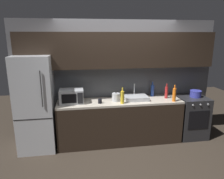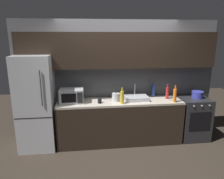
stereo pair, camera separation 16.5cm
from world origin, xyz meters
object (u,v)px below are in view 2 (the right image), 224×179
(wine_bottle_orange, at_px, (175,95))
(wine_bottle_red, at_px, (167,93))
(wine_bottle_blue, at_px, (153,91))
(mug_dark, at_px, (100,101))
(refrigerator, at_px, (36,103))
(kettle, at_px, (116,97))
(cooking_pot, at_px, (197,95))
(microwave, at_px, (72,96))
(oven_range, at_px, (193,118))
(wine_bottle_yellow, at_px, (122,97))

(wine_bottle_orange, bearing_deg, wine_bottle_red, 104.57)
(wine_bottle_blue, relative_size, mug_dark, 3.55)
(refrigerator, relative_size, kettle, 9.28)
(mug_dark, height_order, cooking_pot, cooking_pot)
(microwave, bearing_deg, oven_range, -0.44)
(wine_bottle_red, distance_m, cooking_pot, 0.66)
(oven_range, height_order, wine_bottle_yellow, wine_bottle_yellow)
(kettle, distance_m, wine_bottle_yellow, 0.20)
(wine_bottle_yellow, bearing_deg, cooking_pot, 6.47)
(wine_bottle_red, relative_size, cooking_pot, 1.30)
(refrigerator, bearing_deg, oven_range, -0.02)
(microwave, height_order, wine_bottle_orange, wine_bottle_orange)
(refrigerator, relative_size, microwave, 4.00)
(wine_bottle_blue, xyz_separation_m, cooking_pot, (0.89, -0.22, -0.06))
(oven_range, height_order, cooking_pot, cooking_pot)
(kettle, xyz_separation_m, wine_bottle_red, (1.08, 0.04, 0.05))
(wine_bottle_yellow, xyz_separation_m, cooking_pot, (1.64, 0.19, -0.06))
(refrigerator, bearing_deg, microwave, 1.55)
(wine_bottle_orange, height_order, wine_bottle_blue, wine_bottle_orange)
(wine_bottle_red, bearing_deg, cooking_pot, -2.17)
(mug_dark, bearing_deg, wine_bottle_red, 5.39)
(wine_bottle_yellow, height_order, mug_dark, wine_bottle_yellow)
(oven_range, bearing_deg, cooking_pot, 1.43)
(refrigerator, xyz_separation_m, wine_bottle_red, (2.64, 0.02, 0.11))
(oven_range, bearing_deg, kettle, -179.67)
(refrigerator, distance_m, cooking_pot, 3.30)
(microwave, xyz_separation_m, wine_bottle_blue, (1.72, 0.20, -0.01))
(refrigerator, xyz_separation_m, wine_bottle_blue, (2.40, 0.22, 0.11))
(microwave, xyz_separation_m, mug_dark, (0.54, -0.13, -0.09))
(cooking_pot, bearing_deg, oven_range, -178.57)
(wine_bottle_red, bearing_deg, kettle, -178.10)
(microwave, xyz_separation_m, kettle, (0.88, -0.03, -0.05))
(wine_bottle_blue, bearing_deg, cooking_pot, -13.99)
(microwave, relative_size, cooking_pot, 1.92)
(refrigerator, xyz_separation_m, cooking_pot, (3.30, 0.00, 0.05))
(kettle, xyz_separation_m, mug_dark, (-0.34, -0.10, -0.04))
(wine_bottle_blue, relative_size, cooking_pot, 1.31)
(wine_bottle_orange, bearing_deg, wine_bottle_yellow, 178.39)
(refrigerator, relative_size, mug_dark, 20.81)
(oven_range, bearing_deg, microwave, 179.56)
(microwave, bearing_deg, cooking_pot, -0.40)
(oven_range, bearing_deg, wine_bottle_yellow, -173.35)
(wine_bottle_yellow, xyz_separation_m, wine_bottle_blue, (0.75, 0.41, -0.00))
(cooking_pot, bearing_deg, refrigerator, -180.00)
(cooking_pot, bearing_deg, wine_bottle_red, 177.83)
(microwave, relative_size, wine_bottle_red, 1.48)
(wine_bottle_red, relative_size, wine_bottle_blue, 0.99)
(wine_bottle_orange, xyz_separation_m, wine_bottle_yellow, (-1.05, 0.03, -0.01))
(wine_bottle_blue, bearing_deg, wine_bottle_red, -39.73)
(wine_bottle_orange, xyz_separation_m, wine_bottle_blue, (-0.30, 0.44, -0.01))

